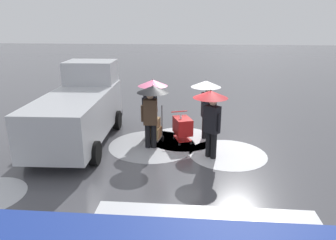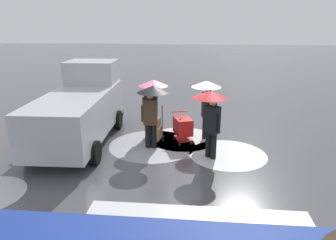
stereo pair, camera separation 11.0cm
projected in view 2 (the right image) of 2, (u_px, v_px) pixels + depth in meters
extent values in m
plane|color=#4C4C51|center=(175.00, 145.00, 10.80)|extent=(90.00, 90.00, 0.00)
cylinder|color=#ADAFB5|center=(182.00, 138.00, 11.40)|extent=(2.44, 2.44, 0.01)
cylinder|color=silver|center=(228.00, 154.00, 10.07)|extent=(2.47, 2.47, 0.01)
cylinder|color=#999BA0|center=(152.00, 145.00, 10.80)|extent=(2.96, 2.96, 0.01)
cube|color=#B7BABF|center=(78.00, 114.00, 10.68)|extent=(2.15, 5.27, 1.40)
cube|color=#B7BABF|center=(92.00, 72.00, 12.14)|extent=(1.89, 1.47, 0.84)
cube|color=black|center=(98.00, 88.00, 13.07)|extent=(1.66, 0.12, 0.63)
cube|color=#232326|center=(100.00, 112.00, 13.43)|extent=(1.96, 0.23, 0.24)
cylinder|color=black|center=(69.00, 119.00, 12.48)|extent=(0.27, 0.73, 0.72)
cylinder|color=black|center=(118.00, 120.00, 12.37)|extent=(0.27, 0.73, 0.72)
cylinder|color=black|center=(30.00, 151.00, 9.42)|extent=(0.27, 0.73, 0.72)
cylinder|color=black|center=(95.00, 153.00, 9.31)|extent=(0.27, 0.73, 0.72)
cube|color=red|center=(183.00, 126.00, 10.89)|extent=(0.75, 0.89, 0.56)
cube|color=red|center=(183.00, 138.00, 11.03)|extent=(0.67, 0.80, 0.04)
cylinder|color=red|center=(180.00, 112.00, 11.15)|extent=(0.56, 0.23, 0.04)
sphere|color=black|center=(191.00, 143.00, 10.82)|extent=(0.10, 0.10, 0.10)
sphere|color=black|center=(179.00, 145.00, 10.73)|extent=(0.10, 0.10, 0.10)
sphere|color=black|center=(186.00, 137.00, 11.38)|extent=(0.10, 0.10, 0.10)
sphere|color=black|center=(175.00, 138.00, 11.29)|extent=(0.10, 0.10, 0.10)
cylinder|color=white|center=(182.00, 124.00, 10.75)|extent=(0.16, 0.29, 0.69)
cube|color=#515156|center=(154.00, 138.00, 10.86)|extent=(0.57, 0.67, 0.03)
cylinder|color=#515156|center=(162.00, 121.00, 10.92)|extent=(0.04, 0.04, 1.10)
cylinder|color=#515156|center=(150.00, 120.00, 11.02)|extent=(0.04, 0.04, 1.10)
cylinder|color=black|center=(163.00, 139.00, 11.12)|extent=(0.08, 0.21, 0.20)
cylinder|color=black|center=(150.00, 137.00, 11.23)|extent=(0.08, 0.21, 0.20)
cube|color=#A37F51|center=(154.00, 133.00, 10.80)|extent=(0.51, 0.56, 0.36)
cube|color=#A37F51|center=(154.00, 123.00, 10.70)|extent=(0.45, 0.52, 0.33)
cylinder|color=black|center=(149.00, 126.00, 11.51)|extent=(0.18, 0.18, 0.82)
cylinder|color=black|center=(154.00, 126.00, 11.47)|extent=(0.18, 0.18, 0.82)
cube|color=black|center=(151.00, 104.00, 11.24)|extent=(0.46, 0.32, 0.84)
sphere|color=#8C6647|center=(151.00, 89.00, 11.07)|extent=(0.22, 0.22, 0.22)
cylinder|color=black|center=(144.00, 105.00, 11.30)|extent=(0.10, 0.10, 0.55)
cylinder|color=black|center=(156.00, 98.00, 11.16)|extent=(0.13, 0.31, 0.50)
cylinder|color=#333338|center=(153.00, 93.00, 11.10)|extent=(0.02, 0.02, 0.86)
cone|color=#E0668E|center=(153.00, 83.00, 10.99)|extent=(1.04, 1.04, 0.22)
sphere|color=#333338|center=(153.00, 79.00, 10.95)|extent=(0.04, 0.04, 0.04)
cylinder|color=black|center=(210.00, 127.00, 11.32)|extent=(0.18, 0.18, 0.82)
cylinder|color=black|center=(205.00, 128.00, 11.30)|extent=(0.18, 0.18, 0.82)
cube|color=black|center=(208.00, 105.00, 11.05)|extent=(0.49, 0.36, 0.84)
sphere|color=#8C6647|center=(209.00, 90.00, 10.89)|extent=(0.22, 0.22, 0.22)
cylinder|color=black|center=(216.00, 106.00, 11.09)|extent=(0.10, 0.10, 0.55)
cylinder|color=black|center=(204.00, 99.00, 10.95)|extent=(0.16, 0.32, 0.50)
cylinder|color=#333338|center=(206.00, 95.00, 10.93)|extent=(0.02, 0.02, 0.86)
cone|color=white|center=(206.00, 84.00, 10.81)|extent=(1.04, 1.04, 0.22)
sphere|color=#333338|center=(207.00, 80.00, 10.77)|extent=(0.04, 0.04, 0.04)
cylinder|color=black|center=(148.00, 136.00, 10.51)|extent=(0.18, 0.18, 0.82)
cylinder|color=black|center=(154.00, 136.00, 10.49)|extent=(0.18, 0.18, 0.82)
cube|color=#473323|center=(150.00, 112.00, 10.25)|extent=(0.45, 0.30, 0.84)
sphere|color=tan|center=(150.00, 96.00, 10.08)|extent=(0.22, 0.22, 0.22)
cylinder|color=#473323|center=(143.00, 113.00, 10.28)|extent=(0.10, 0.10, 0.55)
cylinder|color=#473323|center=(156.00, 105.00, 10.19)|extent=(0.11, 0.31, 0.50)
cylinder|color=#333338|center=(153.00, 101.00, 10.12)|extent=(0.02, 0.02, 0.86)
cone|color=black|center=(153.00, 89.00, 10.01)|extent=(1.04, 1.04, 0.22)
sphere|color=#333338|center=(153.00, 85.00, 9.97)|extent=(0.04, 0.04, 0.04)
cylinder|color=black|center=(214.00, 146.00, 9.66)|extent=(0.18, 0.18, 0.82)
cylinder|color=black|center=(208.00, 144.00, 9.79)|extent=(0.18, 0.18, 0.82)
cube|color=black|center=(212.00, 120.00, 9.47)|extent=(0.52, 0.50, 0.84)
sphere|color=beige|center=(213.00, 102.00, 9.31)|extent=(0.22, 0.22, 0.22)
cylinder|color=black|center=(219.00, 123.00, 9.31)|extent=(0.10, 0.10, 0.55)
cylinder|color=black|center=(207.00, 111.00, 9.51)|extent=(0.27, 0.30, 0.50)
cylinder|color=#333338|center=(210.00, 107.00, 9.42)|extent=(0.02, 0.02, 0.86)
cone|color=red|center=(210.00, 94.00, 9.31)|extent=(1.04, 1.04, 0.22)
sphere|color=#333338|center=(211.00, 90.00, 9.27)|extent=(0.04, 0.04, 0.04)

